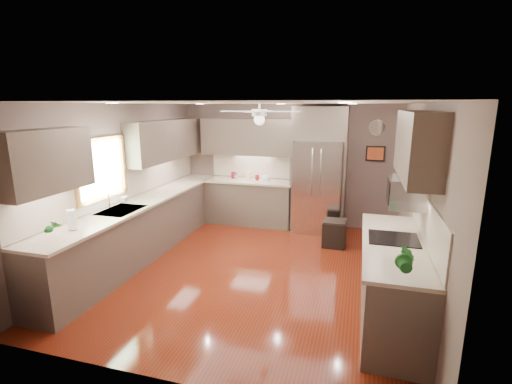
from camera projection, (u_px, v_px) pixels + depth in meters
The scene contains 28 objects.
floor at pixel (254, 269), 5.72m from camera, with size 5.00×5.00×0.00m, color #4E1B0A.
ceiling at pixel (254, 103), 5.15m from camera, with size 5.00×5.00×0.00m, color white.
wall_back at pixel (287, 165), 7.77m from camera, with size 4.50×4.50×0.00m, color #6B5952.
wall_front at pixel (170, 255), 3.09m from camera, with size 4.50×4.50×0.00m, color #6B5952.
wall_left at pixel (121, 182), 6.03m from camera, with size 5.00×5.00×0.00m, color #6B5952.
wall_right at pixel (419, 201), 4.83m from camera, with size 5.00×5.00×0.00m, color #6B5952.
canister_a at pixel (233, 175), 7.89m from camera, with size 0.09×0.09×0.14m, color maroon.
canister_b at pixel (236, 176), 7.88m from camera, with size 0.08×0.08×0.13m, color silver.
canister_c at pixel (248, 176), 7.73m from camera, with size 0.10×0.10×0.16m, color beige.
canister_d at pixel (257, 178), 7.72m from camera, with size 0.08×0.08×0.12m, color maroon.
soap_bottle at pixel (125, 199), 5.84m from camera, with size 0.08×0.08×0.18m, color white.
potted_plant_left at pixel (51, 227), 4.33m from camera, with size 0.15×0.10×0.28m, color #18561B.
potted_plant_right at pixel (405, 260), 3.31m from camera, with size 0.19×0.15×0.35m, color #18561B.
bowl at pixel (266, 180), 7.64m from camera, with size 0.20×0.20×0.05m, color beige.
left_run at pixel (146, 225), 6.27m from camera, with size 0.65×4.70×1.45m.
back_run at pixel (250, 201), 7.86m from camera, with size 1.85×0.65×1.45m.
uppers at pixel (223, 142), 6.15m from camera, with size 4.50×4.70×0.95m.
window at pixel (101, 169), 5.49m from camera, with size 0.05×1.12×0.92m.
sink at pixel (121, 212), 5.56m from camera, with size 0.50×0.70×0.32m.
refrigerator at pixel (319, 172), 7.28m from camera, with size 1.06×0.75×2.45m.
right_run at pixel (393, 279), 4.34m from camera, with size 0.70×2.20×1.45m.
microwave at pixel (407, 192), 4.32m from camera, with size 0.43×0.55×0.34m.
ceiling_fan at pixel (259, 115), 5.47m from camera, with size 1.18×1.18×0.32m.
recessed_lights at pixel (259, 103), 5.53m from camera, with size 2.84×3.14×0.01m.
wall_clock at pixel (377, 128), 7.11m from camera, with size 0.30×0.03×0.30m.
framed_print at pixel (375, 154), 7.22m from camera, with size 0.36×0.03×0.30m.
stool at pixel (334, 233), 6.63m from camera, with size 0.40×0.40×0.48m.
paper_towel at pixel (72, 220), 4.61m from camera, with size 0.11×0.11×0.27m.
Camera 1 is at (1.48, -5.08, 2.47)m, focal length 26.00 mm.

